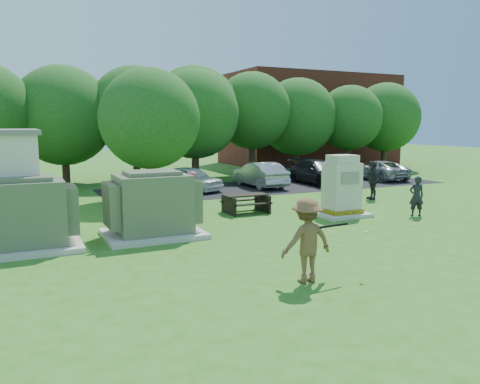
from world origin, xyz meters
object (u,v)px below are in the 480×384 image
batter (307,240)px  person_walking_right (372,180)px  person_by_generator (416,196)px  person_at_picnic (193,196)px  generator_cabinet (342,189)px  car_dark (320,172)px  car_white (191,179)px  car_silver_a (260,175)px  picnic_table (246,201)px  transformer_right (153,206)px  car_silver_b (377,170)px  transformer_left (23,215)px

batter → person_walking_right: 12.69m
person_by_generator → person_at_picnic: size_ratio=0.86×
generator_cabinet → car_dark: (4.93, 8.44, -0.31)m
car_white → person_by_generator: bearing=-85.8°
batter → car_dark: 17.75m
generator_cabinet → person_at_picnic: (-5.40, 1.77, -0.13)m
person_at_picnic → car_silver_a: (6.57, 7.19, -0.19)m
picnic_table → car_dark: 10.16m
transformer_right → car_dark: size_ratio=0.60×
person_by_generator → car_silver_a: person_by_generator is taller
person_by_generator → generator_cabinet: bearing=-1.2°
car_white → car_dark: car_dark is taller
generator_cabinet → car_silver_a: bearing=82.5°
batter → car_silver_b: bearing=-134.6°
person_walking_right → picnic_table: bearing=-71.9°
generator_cabinet → car_silver_a: 9.04m
person_by_generator → car_dark: bearing=-78.0°
person_walking_right → car_dark: size_ratio=0.37×
transformer_right → person_by_generator: size_ratio=1.94×
batter → car_silver_a: batter is taller
generator_cabinet → person_at_picnic: bearing=161.8°
batter → car_white: size_ratio=0.49×
person_at_picnic → car_dark: person_at_picnic is taller
car_silver_a → car_dark: bearing=172.4°
person_walking_right → person_by_generator: bearing=-4.3°
batter → person_at_picnic: bearing=-89.7°
car_silver_b → person_walking_right: bearing=47.0°
car_silver_b → car_silver_a: bearing=-0.1°
picnic_table → car_silver_a: 8.00m
picnic_table → car_dark: size_ratio=0.35×
car_dark → car_white: bearing=177.7°
batter → car_white: bearing=-98.8°
transformer_left → person_walking_right: transformer_left is taller
person_walking_right → car_silver_b: person_walking_right is taller
transformer_right → car_silver_a: (8.61, 9.11, -0.26)m
generator_cabinet → transformer_right: bearing=-178.8°
car_silver_a → person_walking_right: bearing=113.2°
generator_cabinet → car_white: bearing=107.5°
batter → car_silver_a: 16.30m
generator_cabinet → car_silver_b: size_ratio=0.53×
car_silver_a → car_silver_b: 8.52m
transformer_right → car_dark: 15.07m
person_walking_right → person_at_picnic: bearing=-70.6°
picnic_table → person_by_generator: (5.60, -3.45, 0.31)m
car_dark → car_silver_b: 4.79m
transformer_left → car_dark: size_ratio=0.60×
batter → car_dark: bearing=-124.9°
transformer_left → person_at_picnic: transformer_left is taller
car_dark → person_walking_right: bearing=-97.6°
person_walking_right → generator_cabinet: bearing=-41.5°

